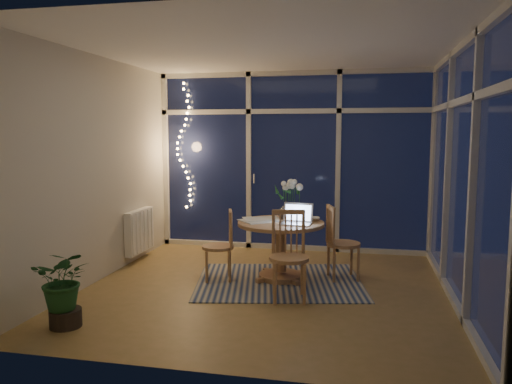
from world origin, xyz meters
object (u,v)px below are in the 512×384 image
at_px(chair_front, 289,256).
at_px(potted_plant, 64,285).
at_px(chair_left, 218,245).
at_px(chair_right, 343,242).
at_px(flower_vase, 286,210).
at_px(laptop, 296,213).
at_px(dining_table, 281,251).

relative_size(chair_front, potted_plant, 1.23).
bearing_deg(chair_left, chair_right, 86.23).
bearing_deg(flower_vase, chair_left, -151.08).
distance_m(chair_front, laptop, 0.68).
relative_size(chair_left, flower_vase, 3.99).
bearing_deg(chair_left, flower_vase, 101.62).
distance_m(dining_table, chair_front, 0.75).
height_order(dining_table, potted_plant, potted_plant).
xyz_separation_m(chair_front, flower_vase, (-0.17, 0.93, 0.33)).
distance_m(chair_left, laptop, 0.98).
distance_m(laptop, potted_plant, 2.54).
xyz_separation_m(dining_table, potted_plant, (-1.64, -1.83, 0.04)).
bearing_deg(laptop, chair_left, -169.80).
relative_size(laptop, flower_vase, 1.63).
relative_size(dining_table, chair_front, 1.08).
bearing_deg(dining_table, laptop, -32.41).
height_order(chair_left, flower_vase, flower_vase).
height_order(chair_right, flower_vase, flower_vase).
bearing_deg(potted_plant, laptop, 43.04).
distance_m(chair_front, flower_vase, 1.00).
bearing_deg(chair_right, dining_table, 85.37).
relative_size(chair_right, flower_vase, 4.25).
bearing_deg(chair_front, flower_vase, 89.19).
distance_m(dining_table, laptop, 0.52).
height_order(dining_table, chair_left, chair_left).
bearing_deg(potted_plant, chair_right, 40.11).
distance_m(chair_left, flower_vase, 0.92).
relative_size(dining_table, potted_plant, 1.33).
xyz_separation_m(flower_vase, potted_plant, (-1.67, -2.05, -0.41)).
xyz_separation_m(chair_right, laptop, (-0.53, -0.28, 0.37)).
bearing_deg(potted_plant, flower_vase, 50.87).
height_order(chair_left, potted_plant, chair_left).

